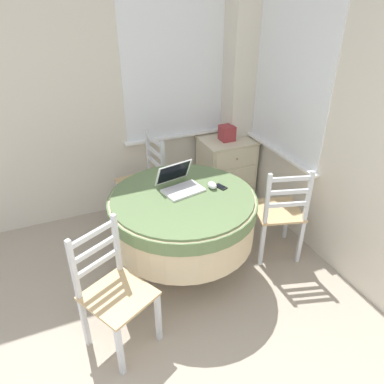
{
  "coord_description": "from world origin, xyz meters",
  "views": [
    {
      "loc": [
        0.02,
        -0.46,
        2.33
      ],
      "look_at": [
        1.13,
        2.11,
        0.68
      ],
      "focal_mm": 35.0,
      "sensor_mm": 36.0,
      "label": 1
    }
  ],
  "objects_px": {
    "cell_phone": "(221,187)",
    "storage_box": "(227,133)",
    "dining_chair_near_right_window": "(279,213)",
    "dining_chair_camera_near": "(114,292)",
    "laptop": "(180,184)",
    "dining_chair_near_back_window": "(144,182)",
    "corner_cabinet": "(226,169)",
    "round_dining_table": "(183,214)",
    "computer_mouse": "(212,185)"
  },
  "relations": [
    {
      "from": "corner_cabinet",
      "to": "storage_box",
      "type": "height_order",
      "value": "storage_box"
    },
    {
      "from": "dining_chair_near_right_window",
      "to": "dining_chair_camera_near",
      "type": "relative_size",
      "value": 1.0
    },
    {
      "from": "cell_phone",
      "to": "storage_box",
      "type": "bearing_deg",
      "value": 59.38
    },
    {
      "from": "dining_chair_near_back_window",
      "to": "corner_cabinet",
      "type": "bearing_deg",
      "value": 4.61
    },
    {
      "from": "laptop",
      "to": "cell_phone",
      "type": "xyz_separation_m",
      "value": [
        0.33,
        -0.11,
        -0.04
      ]
    },
    {
      "from": "laptop",
      "to": "cell_phone",
      "type": "height_order",
      "value": "laptop"
    },
    {
      "from": "dining_chair_camera_near",
      "to": "corner_cabinet",
      "type": "bearing_deg",
      "value": 42.21
    },
    {
      "from": "dining_chair_near_right_window",
      "to": "dining_chair_camera_near",
      "type": "distance_m",
      "value": 1.64
    },
    {
      "from": "dining_chair_near_right_window",
      "to": "corner_cabinet",
      "type": "xyz_separation_m",
      "value": [
        0.06,
        1.13,
        -0.09
      ]
    },
    {
      "from": "dining_chair_near_back_window",
      "to": "dining_chair_camera_near",
      "type": "height_order",
      "value": "same"
    },
    {
      "from": "dining_chair_near_right_window",
      "to": "storage_box",
      "type": "bearing_deg",
      "value": 87.98
    },
    {
      "from": "cell_phone",
      "to": "dining_chair_near_right_window",
      "type": "xyz_separation_m",
      "value": [
        0.53,
        -0.16,
        -0.31
      ]
    },
    {
      "from": "round_dining_table",
      "to": "storage_box",
      "type": "relative_size",
      "value": 7.57
    },
    {
      "from": "round_dining_table",
      "to": "storage_box",
      "type": "height_order",
      "value": "storage_box"
    },
    {
      "from": "dining_chair_near_right_window",
      "to": "dining_chair_camera_near",
      "type": "height_order",
      "value": "same"
    },
    {
      "from": "round_dining_table",
      "to": "computer_mouse",
      "type": "bearing_deg",
      "value": 4.27
    },
    {
      "from": "laptop",
      "to": "dining_chair_camera_near",
      "type": "xyz_separation_m",
      "value": [
        -0.74,
        -0.64,
        -0.35
      ]
    },
    {
      "from": "laptop",
      "to": "storage_box",
      "type": "height_order",
      "value": "laptop"
    },
    {
      "from": "round_dining_table",
      "to": "storage_box",
      "type": "xyz_separation_m",
      "value": [
        0.92,
        0.96,
        0.24
      ]
    },
    {
      "from": "dining_chair_near_right_window",
      "to": "storage_box",
      "type": "xyz_separation_m",
      "value": [
        0.04,
        1.12,
        0.36
      ]
    },
    {
      "from": "laptop",
      "to": "dining_chair_camera_near",
      "type": "relative_size",
      "value": 0.4
    },
    {
      "from": "storage_box",
      "to": "dining_chair_near_right_window",
      "type": "bearing_deg",
      "value": -92.02
    },
    {
      "from": "computer_mouse",
      "to": "dining_chair_near_right_window",
      "type": "height_order",
      "value": "dining_chair_near_right_window"
    },
    {
      "from": "dining_chair_near_back_window",
      "to": "storage_box",
      "type": "height_order",
      "value": "dining_chair_near_back_window"
    },
    {
      "from": "round_dining_table",
      "to": "corner_cabinet",
      "type": "bearing_deg",
      "value": 46.24
    },
    {
      "from": "laptop",
      "to": "dining_chair_near_back_window",
      "type": "bearing_deg",
      "value": 96.67
    },
    {
      "from": "round_dining_table",
      "to": "laptop",
      "type": "bearing_deg",
      "value": 78.59
    },
    {
      "from": "round_dining_table",
      "to": "dining_chair_near_right_window",
      "type": "xyz_separation_m",
      "value": [
        0.88,
        -0.15,
        -0.12
      ]
    },
    {
      "from": "corner_cabinet",
      "to": "storage_box",
      "type": "distance_m",
      "value": 0.45
    },
    {
      "from": "corner_cabinet",
      "to": "dining_chair_near_back_window",
      "type": "bearing_deg",
      "value": -175.39
    },
    {
      "from": "laptop",
      "to": "dining_chair_near_right_window",
      "type": "relative_size",
      "value": 0.4
    },
    {
      "from": "dining_chair_near_right_window",
      "to": "storage_box",
      "type": "height_order",
      "value": "dining_chair_near_right_window"
    },
    {
      "from": "round_dining_table",
      "to": "dining_chair_near_back_window",
      "type": "distance_m",
      "value": 0.91
    },
    {
      "from": "dining_chair_camera_near",
      "to": "round_dining_table",
      "type": "bearing_deg",
      "value": 36.08
    },
    {
      "from": "computer_mouse",
      "to": "dining_chair_near_back_window",
      "type": "bearing_deg",
      "value": 111.63
    },
    {
      "from": "cell_phone",
      "to": "dining_chair_near_back_window",
      "type": "distance_m",
      "value": 1.03
    },
    {
      "from": "dining_chair_camera_near",
      "to": "storage_box",
      "type": "distance_m",
      "value": 2.24
    },
    {
      "from": "dining_chair_camera_near",
      "to": "storage_box",
      "type": "bearing_deg",
      "value": 42.24
    },
    {
      "from": "laptop",
      "to": "storage_box",
      "type": "xyz_separation_m",
      "value": [
        0.89,
        0.84,
        0.01
      ]
    },
    {
      "from": "round_dining_table",
      "to": "cell_phone",
      "type": "relative_size",
      "value": 9.93
    },
    {
      "from": "dining_chair_camera_near",
      "to": "computer_mouse",
      "type": "bearing_deg",
      "value": 28.62
    },
    {
      "from": "laptop",
      "to": "dining_chair_near_right_window",
      "type": "height_order",
      "value": "laptop"
    },
    {
      "from": "corner_cabinet",
      "to": "computer_mouse",
      "type": "bearing_deg",
      "value": -124.47
    },
    {
      "from": "computer_mouse",
      "to": "dining_chair_camera_near",
      "type": "height_order",
      "value": "dining_chair_camera_near"
    },
    {
      "from": "dining_chair_camera_near",
      "to": "storage_box",
      "type": "height_order",
      "value": "dining_chair_camera_near"
    },
    {
      "from": "cell_phone",
      "to": "storage_box",
      "type": "height_order",
      "value": "storage_box"
    },
    {
      "from": "storage_box",
      "to": "computer_mouse",
      "type": "bearing_deg",
      "value": -124.14
    },
    {
      "from": "round_dining_table",
      "to": "cell_phone",
      "type": "xyz_separation_m",
      "value": [
        0.35,
        0.0,
        0.19
      ]
    },
    {
      "from": "computer_mouse",
      "to": "dining_chair_near_back_window",
      "type": "xyz_separation_m",
      "value": [
        -0.35,
        0.87,
        -0.33
      ]
    },
    {
      "from": "laptop",
      "to": "computer_mouse",
      "type": "bearing_deg",
      "value": -20.44
    }
  ]
}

